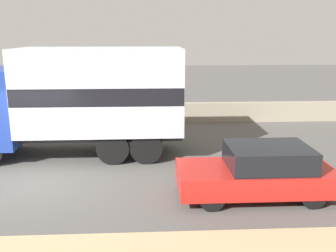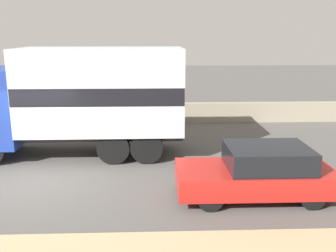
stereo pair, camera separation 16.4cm
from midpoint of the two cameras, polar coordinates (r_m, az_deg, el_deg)
ground_plane at (r=11.42m, az=-20.30°, el=-8.16°), size 80.00×80.00×0.00m
stone_wall_backdrop at (r=18.09m, az=-13.43°, el=1.86°), size 60.00×0.35×0.94m
box_truck at (r=13.00m, az=-12.46°, el=4.49°), size 7.15×2.46×3.67m
car_hatchback at (r=9.93m, az=14.03°, el=-6.85°), size 3.98×1.72×1.36m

